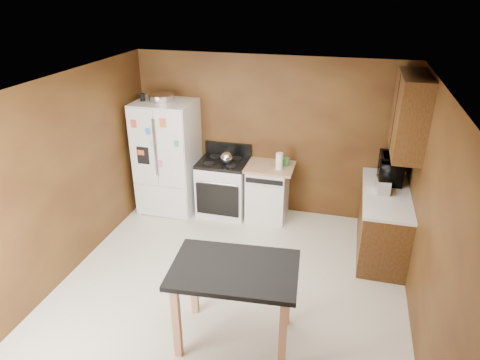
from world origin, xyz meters
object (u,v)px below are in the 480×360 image
at_px(dishwasher, 268,191).
at_px(roasting_pan, 161,97).
at_px(toaster, 383,185).
at_px(refrigerator, 168,157).
at_px(microwave, 391,169).
at_px(green_canister, 286,162).
at_px(gas_range, 224,186).
at_px(kettle, 226,158).
at_px(pen_cup, 142,97).
at_px(island, 235,279).
at_px(paper_towel, 279,161).

bearing_deg(dishwasher, roasting_pan, -178.94).
height_order(toaster, refrigerator, refrigerator).
bearing_deg(toaster, microwave, 69.89).
bearing_deg(roasting_pan, green_canister, 3.46).
height_order(toaster, gas_range, gas_range).
distance_m(green_canister, gas_range, 1.09).
bearing_deg(kettle, refrigerator, 178.39).
relative_size(kettle, refrigerator, 0.11).
bearing_deg(toaster, roasting_pan, 166.37).
distance_m(pen_cup, microwave, 3.80).
relative_size(pen_cup, toaster, 0.42).
xyz_separation_m(pen_cup, island, (2.14, -2.51, -1.08)).
relative_size(gas_range, dishwasher, 1.24).
xyz_separation_m(roasting_pan, gas_range, (0.97, 0.01, -1.39)).
bearing_deg(toaster, paper_towel, 158.27).
bearing_deg(toaster, gas_range, 162.93).
bearing_deg(roasting_pan, kettle, -4.45).
height_order(refrigerator, dishwasher, refrigerator).
height_order(pen_cup, refrigerator, pen_cup).
distance_m(roasting_pan, island, 3.39).
height_order(pen_cup, microwave, pen_cup).
xyz_separation_m(roasting_pan, green_canister, (1.94, 0.12, -0.90)).
bearing_deg(gas_range, island, -70.80).
relative_size(pen_cup, microwave, 0.20).
bearing_deg(roasting_pan, dishwasher, 1.06).
bearing_deg(refrigerator, green_canister, 5.20).
bearing_deg(dishwasher, gas_range, -178.06).
distance_m(green_canister, dishwasher, 0.56).
relative_size(kettle, green_canister, 1.66).
xyz_separation_m(green_canister, toaster, (1.39, -0.60, 0.05)).
distance_m(roasting_pan, pen_cup, 0.28).
bearing_deg(gas_range, paper_towel, -3.70).
distance_m(roasting_pan, dishwasher, 2.19).
relative_size(kettle, dishwasher, 0.22).
bearing_deg(roasting_pan, pen_cup, -160.26).
bearing_deg(dishwasher, microwave, -2.45).
xyz_separation_m(refrigerator, island, (1.82, -2.55, -0.13)).
relative_size(microwave, dishwasher, 0.64).
xyz_separation_m(paper_towel, microwave, (1.59, 0.01, 0.04)).
relative_size(paper_towel, refrigerator, 0.14).
bearing_deg(gas_range, microwave, -1.18).
xyz_separation_m(pen_cup, paper_towel, (2.13, 0.04, -0.84)).
bearing_deg(island, roasting_pan, 125.76).
height_order(gas_range, dishwasher, gas_range).
bearing_deg(toaster, island, -129.87).
bearing_deg(kettle, paper_towel, 2.15).
height_order(kettle, paper_towel, paper_towel).
relative_size(paper_towel, toaster, 0.94).
distance_m(green_canister, refrigerator, 1.89).
bearing_deg(green_canister, island, -91.36).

